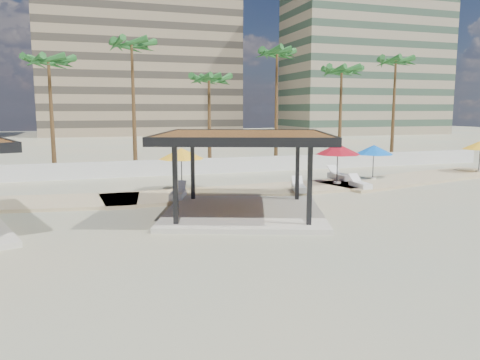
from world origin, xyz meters
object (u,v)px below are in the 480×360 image
object	(u,v)px
umbrella_c	(338,149)
lounger_a	(178,194)
lounger_d	(340,176)
lounger_b	(299,188)
lounger_c	(360,184)
pavilion_central	(244,166)

from	to	relation	value
umbrella_c	lounger_a	distance (m)	11.11
lounger_a	lounger_d	distance (m)	12.40
lounger_b	lounger_c	distance (m)	4.16
pavilion_central	lounger_c	bearing A→B (deg)	45.17
pavilion_central	lounger_a	world-z (taller)	pavilion_central
pavilion_central	lounger_a	xyz separation A→B (m)	(-2.34, 4.31, -1.94)
lounger_a	lounger_d	world-z (taller)	lounger_d
pavilion_central	lounger_b	world-z (taller)	pavilion_central
pavilion_central	lounger_c	size ratio (longest dim) A/B	4.95
pavilion_central	lounger_c	world-z (taller)	pavilion_central
pavilion_central	lounger_a	size ratio (longest dim) A/B	4.40
lounger_c	lounger_d	xyz separation A→B (m)	(0.52, 3.41, 0.03)
lounger_b	lounger_d	distance (m)	5.80
lounger_c	umbrella_c	bearing A→B (deg)	21.89
lounger_a	lounger_c	bearing A→B (deg)	-70.80
umbrella_c	lounger_c	xyz separation A→B (m)	(0.62, -1.78, -2.05)
umbrella_c	lounger_b	xyz separation A→B (m)	(-3.55, -1.78, -2.04)
umbrella_c	lounger_c	distance (m)	2.78
umbrella_c	pavilion_central	bearing A→B (deg)	-144.18
lounger_c	lounger_d	distance (m)	3.45
lounger_c	pavilion_central	bearing A→B (deg)	118.24
lounger_c	lounger_d	world-z (taller)	lounger_d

